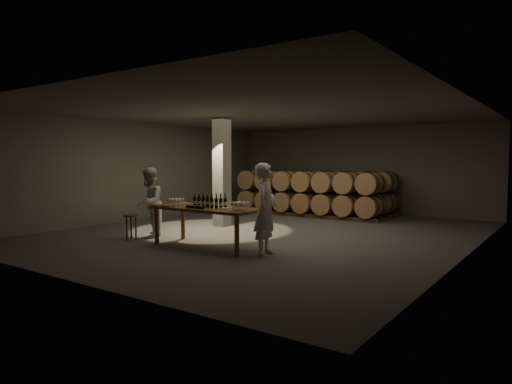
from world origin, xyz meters
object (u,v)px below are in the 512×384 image
Objects in this scene: plate at (223,208)px; person_woman at (149,203)px; tasting_table at (207,212)px; stool at (131,219)px; person_man at (266,209)px; notebook_near at (167,206)px; bottle_cluster at (210,202)px.

person_woman is at bearing 177.76° from plate.
stool is (-2.13, -0.39, -0.29)m from tasting_table.
stool is 3.77m from person_man.
plate is 1.11m from person_man.
notebook_near is at bearing 32.23° from person_woman.
bottle_cluster is 2.05m from person_woman.
tasting_table is 10.12× the size of plate.
person_woman reaches higher than stool.
notebook_near is 2.48m from person_man.
person_man reaches higher than person_woman.
notebook_near reaches higher than tasting_table.
notebook_near is at bearing 84.78° from person_man.
bottle_cluster reaches higher than notebook_near.
bottle_cluster is 1.56m from person_man.
tasting_table is at bearing 75.09° from person_man.
tasting_table is 4.18× the size of stool.
bottle_cluster is 1.38× the size of stool.
tasting_table is at bearing 178.75° from plate.
tasting_table is 1.37× the size of person_man.
bottle_cluster is at bearing 63.20° from tasting_table.
person_man is 3.61m from person_woman.
stool is at bearing 80.96° from person_man.
person_man is (1.56, -0.05, -0.06)m from bottle_cluster.
person_woman reaches higher than bottle_cluster.
notebook_near is at bearing -153.60° from tasting_table.
bottle_cluster is 0.47m from plate.
tasting_table is 3.03× the size of bottle_cluster.
bottle_cluster is at bearing 55.06° from person_woman.
plate is 0.41× the size of stool.
plate is 2.68m from stool.
notebook_near is at bearing -151.34° from bottle_cluster.
person_man reaches higher than tasting_table.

